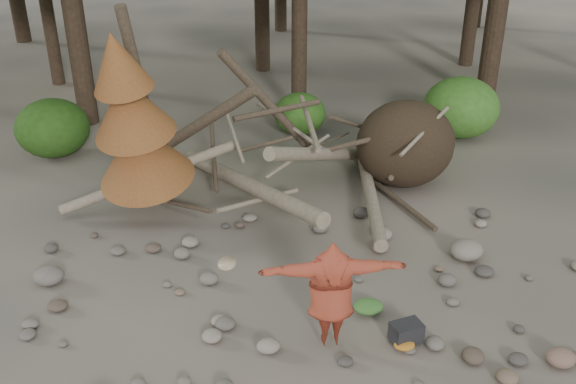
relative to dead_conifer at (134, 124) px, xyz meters
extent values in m
plane|color=#514C44|center=(3.12, -3.37, -2.11)|extent=(120.00, 120.00, 0.00)
ellipsoid|color=#332619|center=(5.72, 0.93, -1.12)|extent=(2.20, 1.87, 1.98)
cylinder|color=gray|center=(2.12, 0.33, -1.56)|extent=(2.61, 5.11, 1.08)
cylinder|color=gray|center=(3.92, 0.83, -1.21)|extent=(3.18, 3.71, 1.90)
cylinder|color=brown|center=(0.92, 1.23, -0.71)|extent=(3.08, 1.91, 2.49)
cylinder|color=gray|center=(4.72, 0.13, -1.76)|extent=(1.13, 4.98, 0.43)
cylinder|color=brown|center=(2.82, 1.43, -0.31)|extent=(2.39, 1.03, 2.89)
cylinder|color=gray|center=(0.12, 0.63, -1.41)|extent=(3.71, 0.86, 1.20)
cylinder|color=#4C3F30|center=(0.62, 0.13, -1.81)|extent=(1.52, 1.70, 0.49)
cylinder|color=gray|center=(3.32, 1.03, -1.31)|extent=(1.57, 0.85, 0.69)
cylinder|color=#4C3F30|center=(4.92, 1.53, -0.91)|extent=(1.92, 1.25, 1.10)
cylinder|color=gray|center=(1.92, 0.83, -0.61)|extent=(0.37, 1.42, 0.85)
cylinder|color=#4C3F30|center=(5.32, -0.17, -1.96)|extent=(0.79, 2.54, 0.12)
cylinder|color=gray|center=(2.32, -0.27, -1.66)|extent=(1.78, 1.11, 0.29)
cylinder|color=#4C3F30|center=(0.22, 0.43, 0.09)|extent=(0.67, 1.13, 4.35)
cone|color=brown|center=(0.06, 0.12, -0.61)|extent=(2.06, 2.13, 1.86)
cone|color=brown|center=(-0.05, -0.09, 0.39)|extent=(1.71, 1.78, 1.65)
cone|color=brown|center=(-0.14, -0.28, 1.29)|extent=(1.23, 1.30, 1.41)
ellipsoid|color=#285115|center=(-2.38, 3.83, -1.39)|extent=(1.80, 1.80, 1.44)
ellipsoid|color=#35671D|center=(3.92, 4.43, -1.55)|extent=(1.40, 1.40, 1.12)
ellipsoid|color=#417A26|center=(8.12, 3.63, -1.31)|extent=(2.00, 2.00, 1.60)
imported|color=#973622|center=(2.95, -4.28, -1.18)|extent=(2.13, 0.69, 1.71)
cylinder|color=#9F8565|center=(1.47, -4.33, -0.50)|extent=(0.28, 0.27, 0.11)
cube|color=black|center=(4.09, -4.43, -1.96)|extent=(0.52, 0.41, 0.31)
ellipsoid|color=#3D712D|center=(3.72, -3.64, -2.02)|extent=(0.49, 0.41, 0.18)
ellipsoid|color=#B6711F|center=(4.02, -4.58, -2.05)|extent=(0.32, 0.26, 0.12)
ellipsoid|color=#806050|center=(6.16, -5.20, -1.98)|extent=(0.43, 0.38, 0.26)
ellipsoid|color=gray|center=(5.92, -2.29, -1.93)|extent=(0.61, 0.55, 0.37)
ellipsoid|color=#696058|center=(-1.51, -2.00, -1.96)|extent=(0.52, 0.46, 0.31)
camera|label=1|loc=(1.24, -11.74, 4.27)|focal=40.00mm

